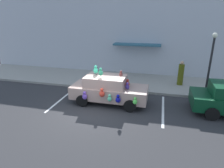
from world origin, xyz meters
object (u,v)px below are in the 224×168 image
at_px(plush_covered_car, 108,89).
at_px(teddy_bear_on_sidewalk, 124,81).
at_px(pedestrian_near_shopfront, 181,74).
at_px(street_lamp_post, 211,58).

bearing_deg(plush_covered_car, teddy_bear_on_sidewalk, 81.61).
xyz_separation_m(plush_covered_car, pedestrian_near_shopfront, (4.09, 3.72, 0.10)).
relative_size(teddy_bear_on_sidewalk, street_lamp_post, 0.16).
bearing_deg(teddy_bear_on_sidewalk, pedestrian_near_shopfront, 15.37).
xyz_separation_m(street_lamp_post, pedestrian_near_shopfront, (-1.37, 1.43, -1.48)).
xyz_separation_m(teddy_bear_on_sidewalk, pedestrian_near_shopfront, (3.69, 1.01, 0.49)).
distance_m(teddy_bear_on_sidewalk, street_lamp_post, 5.45).
height_order(street_lamp_post, pedestrian_near_shopfront, street_lamp_post).
height_order(plush_covered_car, street_lamp_post, street_lamp_post).
height_order(teddy_bear_on_sidewalk, pedestrian_near_shopfront, pedestrian_near_shopfront).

